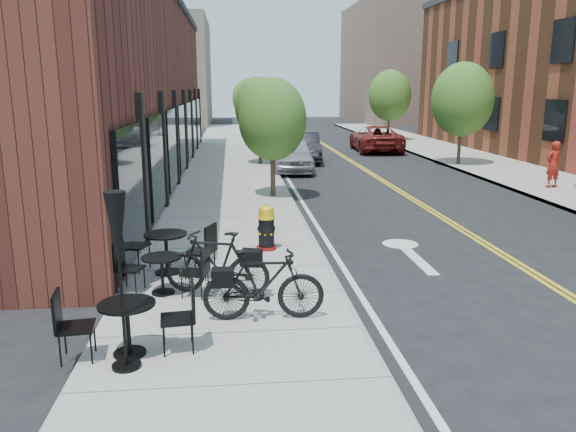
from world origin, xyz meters
name	(u,v)px	position (x,y,z in m)	size (l,w,h in m)	color
ground	(345,298)	(0.00, 0.00, 0.00)	(120.00, 120.00, 0.00)	black
sidewalk_near	(231,193)	(-2.00, 10.00, 0.06)	(4.00, 70.00, 0.12)	#9E9B93
sidewalk_far	(559,187)	(10.00, 10.00, 0.06)	(4.00, 70.00, 0.12)	#9E9B93
building_near	(114,90)	(-6.50, 14.00, 3.50)	(5.00, 28.00, 7.00)	#431B15
bg_building_left	(167,72)	(-8.00, 48.00, 5.00)	(8.00, 14.00, 10.00)	#726656
bg_building_right	(402,63)	(16.00, 50.00, 6.00)	(10.00, 16.00, 12.00)	brown
tree_near_a	(273,119)	(-0.60, 9.00, 2.60)	(2.20, 2.20, 3.81)	#382B1E
tree_near_b	(260,107)	(-0.60, 17.00, 2.71)	(2.30, 2.30, 3.98)	#382B1E
tree_near_c	(253,106)	(-0.60, 25.00, 2.53)	(2.10, 2.10, 3.67)	#382B1E
tree_near_d	(249,98)	(-0.60, 33.00, 2.79)	(2.40, 2.40, 4.11)	#382B1E
tree_far_b	(462,100)	(8.60, 16.00, 3.06)	(2.80, 2.80, 4.62)	#382B1E
tree_far_c	(390,96)	(8.60, 28.00, 3.06)	(2.80, 2.80, 4.62)	#382B1E
fire_hydrant	(266,228)	(-1.21, 2.78, 0.61)	(0.54, 0.54, 1.02)	maroon
bicycle_left	(216,263)	(-2.23, 0.08, 0.69)	(0.53, 1.88, 1.13)	black
bicycle_right	(264,285)	(-1.49, -1.07, 0.68)	(0.53, 1.87, 1.12)	black
bistro_set_a	(128,321)	(-3.36, -2.05, 0.60)	(1.78, 0.84, 0.95)	black
bistro_set_b	(162,269)	(-3.17, 0.22, 0.56)	(1.65, 0.87, 0.87)	black
bistro_set_c	(166,247)	(-3.22, 1.33, 0.63)	(1.92, 1.17, 1.02)	black
patio_umbrella	(118,244)	(-3.33, -2.42, 1.77)	(0.37, 0.37, 2.29)	black
parked_car_a	(294,155)	(0.80, 15.15, 0.71)	(1.68, 4.18, 1.43)	#95979D
parked_car_b	(303,147)	(1.60, 18.42, 0.72)	(1.53, 4.38, 1.44)	black
parked_car_c	(273,131)	(0.80, 27.81, 0.81)	(2.28, 5.60, 1.63)	silver
parked_car_far	(376,138)	(6.30, 22.46, 0.73)	(2.44, 5.28, 1.47)	maroon
pedestrian	(553,164)	(9.39, 9.53, 0.95)	(0.60, 0.40, 1.65)	maroon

